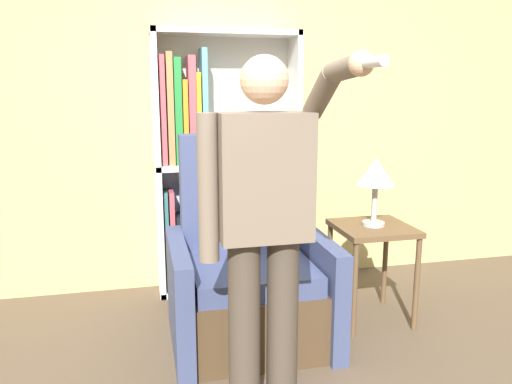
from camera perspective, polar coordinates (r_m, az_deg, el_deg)
The scene contains 6 objects.
wall_back at distance 3.92m, azimuth -3.84°, elevation 9.55°, with size 8.00×0.06×2.80m.
bookcase at distance 3.78m, azimuth -5.46°, elevation 2.81°, with size 1.08×0.28×1.96m.
armchair at distance 3.16m, azimuth -0.98°, elevation -9.83°, with size 0.96×0.85×1.27m.
person_standing at distance 2.24m, azimuth 0.92°, elevation -3.32°, with size 0.56×0.78×1.69m.
side_table at distance 3.42m, azimuth 13.18°, elevation -5.50°, with size 0.49×0.49×0.66m.
table_lamp at distance 3.32m, azimuth 13.53°, elevation 1.92°, with size 0.25×0.25×0.45m.
Camera 1 is at (-0.63, -1.84, 1.55)m, focal length 35.00 mm.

